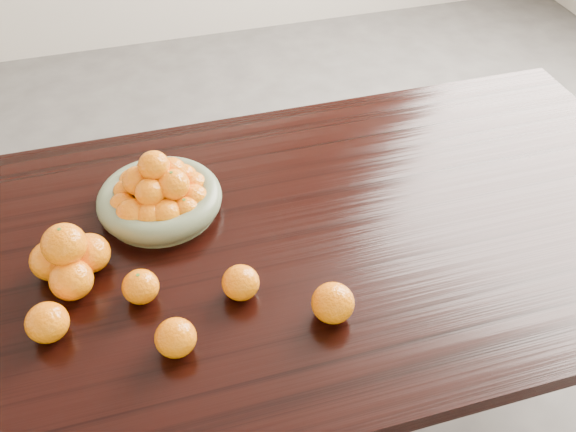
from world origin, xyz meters
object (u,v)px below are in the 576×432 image
object	(u,v)px
orange_pyramid	(69,259)
loose_orange_0	(141,287)
dining_table	(277,265)
fruit_bowl	(159,195)

from	to	relation	value
orange_pyramid	loose_orange_0	xyz separation A→B (m)	(0.13, -0.10, -0.02)
dining_table	fruit_bowl	size ratio (longest dim) A/B	6.90
dining_table	fruit_bowl	distance (m)	0.32
dining_table	loose_orange_0	distance (m)	0.34
orange_pyramid	fruit_bowl	bearing A→B (deg)	38.50
orange_pyramid	loose_orange_0	distance (m)	0.16
loose_orange_0	dining_table	bearing A→B (deg)	16.57
fruit_bowl	dining_table	bearing A→B (deg)	-35.77
dining_table	orange_pyramid	distance (m)	0.46
orange_pyramid	loose_orange_0	bearing A→B (deg)	-36.30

